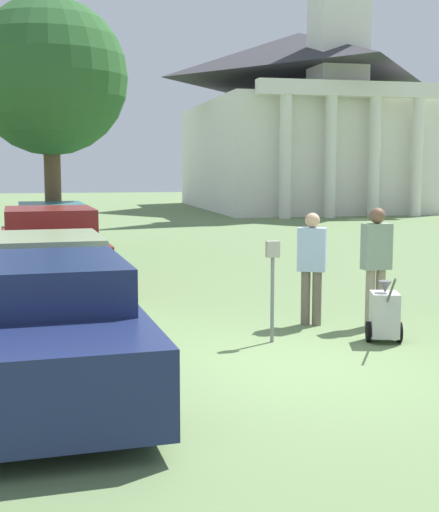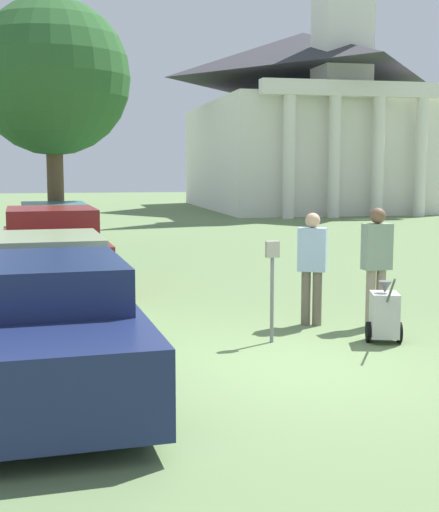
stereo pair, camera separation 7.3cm
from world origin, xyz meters
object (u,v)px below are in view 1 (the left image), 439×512
at_px(parking_meter, 273,272).
at_px(parked_car_navy, 44,325).
at_px(parked_car_sage, 48,281).
at_px(church, 300,113).
at_px(equipment_cart, 384,314).
at_px(person_worker, 312,262).
at_px(parked_car_maroon, 50,249).
at_px(parked_car_teal, 51,233).
at_px(person_supervisor, 376,259).

bearing_deg(parking_meter, parked_car_navy, -156.23).
bearing_deg(parked_car_sage, parked_car_navy, -93.37).
bearing_deg(church, parking_meter, -109.75).
relative_size(parked_car_sage, parking_meter, 3.65).
bearing_deg(equipment_cart, person_worker, 132.98).
height_order(parked_car_maroon, parked_car_teal, parked_car_maroon).
bearing_deg(person_supervisor, church, -110.74).
distance_m(parked_car_navy, parked_car_maroon, 6.96).
distance_m(parked_car_teal, equipment_cart, 10.69).
height_order(person_worker, person_supervisor, person_supervisor).
distance_m(person_worker, church, 31.19).
distance_m(person_worker, equipment_cart, 1.49).
relative_size(parked_car_navy, parked_car_teal, 1.00).
distance_m(equipment_cart, church, 32.25).
bearing_deg(church, parked_car_navy, -113.70).
bearing_deg(parked_car_teal, person_worker, -68.79).
distance_m(parking_meter, church, 32.31).
bearing_deg(equipment_cart, person_supervisor, 89.20).
relative_size(parked_car_teal, equipment_cart, 5.12).
distance_m(parked_car_maroon, equipment_cart, 7.48).
relative_size(parked_car_teal, church, 0.22).
bearing_deg(parked_car_maroon, person_supervisor, -50.00).
xyz_separation_m(parking_meter, person_supervisor, (1.79, 0.60, 0.05)).
relative_size(parked_car_navy, parked_car_maroon, 0.98).
bearing_deg(parked_car_teal, equipment_cart, -68.60).
xyz_separation_m(parked_car_sage, parked_car_maroon, (0.00, 3.77, 0.07)).
distance_m(parked_car_teal, parking_meter, 9.83).
bearing_deg(parked_car_sage, parking_meter, -35.54).
xyz_separation_m(parked_car_teal, person_supervisor, (4.77, -8.77, 0.32)).
xyz_separation_m(parked_car_navy, person_worker, (3.87, 2.21, 0.30)).
xyz_separation_m(parked_car_sage, person_supervisor, (4.77, -1.28, 0.37)).
distance_m(person_supervisor, equipment_cart, 1.16).
bearing_deg(parking_meter, parked_car_teal, 107.68).
bearing_deg(person_worker, parked_car_teal, -38.51).
height_order(parked_car_navy, parked_car_maroon, parked_car_maroon).
xyz_separation_m(parked_car_maroon, parked_car_teal, (-0.00, 3.72, -0.02)).
xyz_separation_m(parked_car_navy, parking_meter, (2.98, 1.31, 0.30)).
bearing_deg(parking_meter, person_worker, 45.33).
distance_m(parked_car_maroon, person_supervisor, 6.96).
distance_m(parking_meter, person_supervisor, 1.88).
distance_m(parked_car_sage, parked_car_teal, 7.49).
bearing_deg(parked_car_teal, parked_car_navy, -93.37).
relative_size(person_worker, equipment_cart, 1.70).
height_order(parked_car_navy, person_supervisor, person_supervisor).
bearing_deg(parked_car_maroon, parked_car_sage, -93.37).
distance_m(parked_car_maroon, person_worker, 6.13).
height_order(person_worker, church, church).
distance_m(parked_car_sage, person_supervisor, 4.95).
xyz_separation_m(parked_car_maroon, equipment_cart, (4.47, -5.98, -0.33)).
xyz_separation_m(parked_car_maroon, person_worker, (3.87, -4.75, 0.25)).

